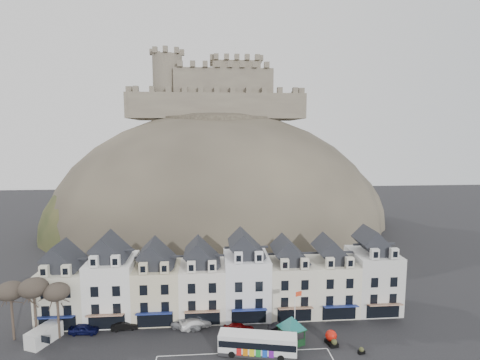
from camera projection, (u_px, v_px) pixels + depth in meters
name	position (u px, v px, depth m)	size (l,w,h in m)	color
townhouse_terrace	(225.00, 280.00, 58.11)	(54.40, 9.35, 11.80)	beige
castle_hill	(222.00, 227.00, 111.25)	(100.00, 76.00, 68.00)	#332E27
castle	(218.00, 92.00, 113.02)	(50.20, 22.20, 22.00)	brown
tree_left_far	(10.00, 291.00, 50.19)	(3.61, 3.61, 8.24)	#3B2E25
tree_left_mid	(33.00, 288.00, 50.38)	(3.78, 3.78, 8.64)	#3B2E25
tree_left_near	(57.00, 292.00, 50.71)	(3.43, 3.43, 7.84)	#3B2E25
bus	(258.00, 343.00, 47.45)	(10.15, 4.29, 2.79)	#262628
bus_shelter	(292.00, 322.00, 49.81)	(5.50, 5.50, 3.82)	black
red_buoy	(331.00, 337.00, 50.03)	(1.57, 1.57, 1.87)	black
flagpole	(295.00, 313.00, 49.67)	(1.01, 0.44, 7.42)	silver
white_van	(44.00, 335.00, 50.29)	(3.72, 5.12, 2.14)	silver
planter_west	(361.00, 351.00, 47.75)	(0.96, 0.62, 0.88)	black
planter_east	(334.00, 343.00, 49.20)	(1.20, 0.79, 1.13)	black
car_navy	(84.00, 329.00, 52.49)	(1.61, 4.01, 1.37)	#0B0D37
car_black	(125.00, 325.00, 53.62)	(1.30, 3.73, 1.23)	black
car_silver	(187.00, 324.00, 54.05)	(2.11, 4.50, 1.27)	gray
car_white	(196.00, 323.00, 54.16)	(1.95, 4.80, 1.39)	white
car_maroon	(239.00, 329.00, 52.42)	(1.77, 4.41, 1.50)	#640506
car_charcoal	(282.00, 328.00, 52.92)	(1.34, 3.84, 1.27)	black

